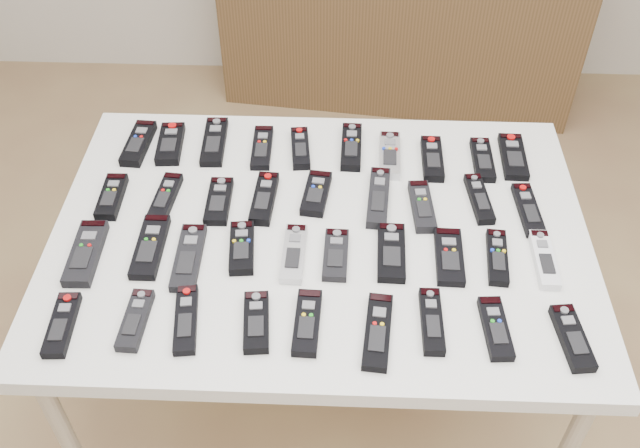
{
  "coord_description": "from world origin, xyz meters",
  "views": [
    {
      "loc": [
        -0.02,
        -1.1,
        1.96
      ],
      "look_at": [
        -0.07,
        0.07,
        0.8
      ],
      "focal_mm": 40.0,
      "sensor_mm": 36.0,
      "label": 1
    }
  ],
  "objects_px": {
    "remote_27": "(497,257)",
    "remote_33": "(307,323)",
    "remote_30": "(135,320)",
    "remote_13": "(264,198)",
    "remote_34": "(378,332)",
    "remote_9": "(513,157)",
    "remote_7": "(432,159)",
    "remote_10": "(112,197)",
    "remote_35": "(432,321)",
    "remote_18": "(528,210)",
    "remote_15": "(378,198)",
    "remote_8": "(483,160)",
    "remote_24": "(336,255)",
    "remote_3": "(262,148)",
    "remote_11": "(166,197)",
    "remote_26": "(449,257)",
    "remote_31": "(186,319)",
    "remote_28": "(544,259)",
    "sideboard": "(400,21)",
    "remote_2": "(214,142)",
    "remote_23": "(294,254)",
    "remote_19": "(86,253)",
    "remote_36": "(496,328)",
    "remote_37": "(572,338)",
    "remote_4": "(300,148)",
    "remote_0": "(138,143)",
    "remote_17": "(479,199)",
    "remote_29": "(62,325)",
    "remote_20": "(150,247)",
    "table": "(320,247)",
    "remote_14": "(316,193)",
    "remote_22": "(242,248)",
    "remote_16": "(422,206)",
    "remote_25": "(391,252)",
    "remote_21": "(189,257)",
    "remote_32": "(256,322)",
    "remote_6": "(390,155)"
  },
  "relations": [
    {
      "from": "remote_20",
      "to": "remote_28",
      "type": "xyz_separation_m",
      "value": [
        0.88,
        -0.0,
        -0.0
      ]
    },
    {
      "from": "remote_17",
      "to": "remote_26",
      "type": "height_order",
      "value": "same"
    },
    {
      "from": "table",
      "to": "remote_33",
      "type": "bearing_deg",
      "value": -93.17
    },
    {
      "from": "remote_30",
      "to": "remote_33",
      "type": "height_order",
      "value": "remote_33"
    },
    {
      "from": "remote_7",
      "to": "remote_34",
      "type": "height_order",
      "value": "remote_7"
    },
    {
      "from": "remote_13",
      "to": "remote_37",
      "type": "xyz_separation_m",
      "value": [
        0.66,
        -0.39,
        -0.0
      ]
    },
    {
      "from": "remote_9",
      "to": "remote_21",
      "type": "bearing_deg",
      "value": -151.97
    },
    {
      "from": "remote_29",
      "to": "remote_33",
      "type": "relative_size",
      "value": 0.98
    },
    {
      "from": "remote_8",
      "to": "remote_37",
      "type": "xyz_separation_m",
      "value": [
        0.11,
        -0.56,
        0.0
      ]
    },
    {
      "from": "remote_7",
      "to": "remote_34",
      "type": "bearing_deg",
      "value": -104.6
    },
    {
      "from": "table",
      "to": "remote_14",
      "type": "bearing_deg",
      "value": 96.81
    },
    {
      "from": "sideboard",
      "to": "remote_2",
      "type": "xyz_separation_m",
      "value": [
        -0.58,
        -1.4,
        0.4
      ]
    },
    {
      "from": "remote_29",
      "to": "table",
      "type": "bearing_deg",
      "value": 27.36
    },
    {
      "from": "remote_9",
      "to": "remote_24",
      "type": "bearing_deg",
      "value": -139.33
    },
    {
      "from": "remote_29",
      "to": "remote_3",
      "type": "bearing_deg",
      "value": 56.2
    },
    {
      "from": "remote_25",
      "to": "remote_36",
      "type": "relative_size",
      "value": 1.1
    },
    {
      "from": "remote_16",
      "to": "remote_37",
      "type": "height_order",
      "value": "remote_16"
    },
    {
      "from": "table",
      "to": "remote_14",
      "type": "relative_size",
      "value": 8.49
    },
    {
      "from": "remote_15",
      "to": "remote_28",
      "type": "height_order",
      "value": "remote_15"
    },
    {
      "from": "remote_27",
      "to": "remote_31",
      "type": "height_order",
      "value": "same"
    },
    {
      "from": "remote_28",
      "to": "remote_33",
      "type": "xyz_separation_m",
      "value": [
        -0.52,
        -0.2,
        0.0
      ]
    },
    {
      "from": "remote_10",
      "to": "remote_35",
      "type": "height_order",
      "value": "same"
    },
    {
      "from": "remote_3",
      "to": "remote_11",
      "type": "height_order",
      "value": "remote_11"
    },
    {
      "from": "remote_22",
      "to": "remote_29",
      "type": "xyz_separation_m",
      "value": [
        -0.34,
        -0.23,
        -0.0
      ]
    },
    {
      "from": "remote_2",
      "to": "remote_20",
      "type": "xyz_separation_m",
      "value": [
        -0.09,
        -0.39,
        0.0
      ]
    },
    {
      "from": "remote_4",
      "to": "remote_37",
      "type": "bearing_deg",
      "value": -51.15
    },
    {
      "from": "table",
      "to": "remote_10",
      "type": "xyz_separation_m",
      "value": [
        -0.51,
        0.08,
        0.07
      ]
    },
    {
      "from": "remote_7",
      "to": "remote_8",
      "type": "height_order",
      "value": "remote_7"
    },
    {
      "from": "remote_14",
      "to": "remote_22",
      "type": "bearing_deg",
      "value": -123.0
    },
    {
      "from": "remote_28",
      "to": "remote_20",
      "type": "bearing_deg",
      "value": 179.95
    },
    {
      "from": "sideboard",
      "to": "remote_23",
      "type": "height_order",
      "value": "remote_23"
    },
    {
      "from": "remote_13",
      "to": "remote_34",
      "type": "relative_size",
      "value": 0.92
    },
    {
      "from": "remote_34",
      "to": "remote_36",
      "type": "distance_m",
      "value": 0.24
    },
    {
      "from": "remote_32",
      "to": "remote_36",
      "type": "distance_m",
      "value": 0.49
    },
    {
      "from": "remote_9",
      "to": "remote_7",
      "type": "bearing_deg",
      "value": -173.15
    },
    {
      "from": "remote_7",
      "to": "remote_15",
      "type": "height_order",
      "value": "same"
    },
    {
      "from": "sideboard",
      "to": "remote_37",
      "type": "relative_size",
      "value": 9.98
    },
    {
      "from": "remote_6",
      "to": "remote_28",
      "type": "relative_size",
      "value": 1.03
    },
    {
      "from": "remote_7",
      "to": "remote_18",
      "type": "height_order",
      "value": "remote_7"
    },
    {
      "from": "remote_18",
      "to": "remote_35",
      "type": "bearing_deg",
      "value": -130.02
    },
    {
      "from": "remote_19",
      "to": "remote_10",
      "type": "bearing_deg",
      "value": 85.12
    },
    {
      "from": "remote_15",
      "to": "remote_8",
      "type": "bearing_deg",
      "value": 34.36
    },
    {
      "from": "table",
      "to": "remote_7",
      "type": "xyz_separation_m",
      "value": [
        0.28,
        0.26,
        0.07
      ]
    },
    {
      "from": "remote_19",
      "to": "remote_24",
      "type": "relative_size",
      "value": 1.27
    },
    {
      "from": "remote_9",
      "to": "remote_0",
      "type": "bearing_deg",
      "value": -179.13
    },
    {
      "from": "remote_13",
      "to": "remote_28",
      "type": "bearing_deg",
      "value": -11.94
    },
    {
      "from": "remote_26",
      "to": "remote_31",
      "type": "xyz_separation_m",
      "value": [
        -0.56,
        -0.2,
        0.0
      ]
    },
    {
      "from": "remote_27",
      "to": "remote_33",
      "type": "distance_m",
      "value": 0.46
    },
    {
      "from": "table",
      "to": "remote_23",
      "type": "relative_size",
      "value": 7.44
    },
    {
      "from": "remote_18",
      "to": "remote_37",
      "type": "bearing_deg",
      "value": -89.81
    }
  ]
}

